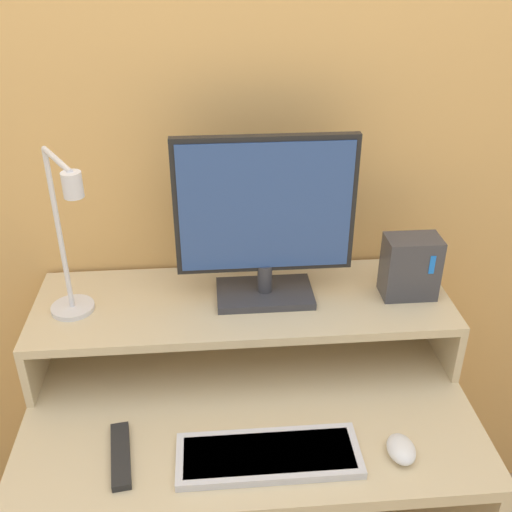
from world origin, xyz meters
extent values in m
cube|color=#E5AD60|center=(0.00, 0.68, 1.25)|extent=(6.00, 0.05, 2.50)
cube|color=beige|center=(0.00, 0.32, 0.74)|extent=(1.02, 0.65, 0.03)
cube|color=beige|center=(0.49, 0.32, 0.36)|extent=(0.03, 0.65, 0.72)
cube|color=beige|center=(-0.50, 0.48, 0.82)|extent=(0.02, 0.33, 0.14)
cube|color=beige|center=(0.50, 0.48, 0.82)|extent=(0.02, 0.33, 0.14)
cube|color=beige|center=(0.00, 0.48, 0.90)|extent=(1.02, 0.33, 0.02)
cube|color=#38383D|center=(0.05, 0.49, 0.92)|extent=(0.23, 0.14, 0.02)
cylinder|color=#38383D|center=(0.05, 0.49, 0.97)|extent=(0.04, 0.04, 0.07)
cube|color=black|center=(0.05, 0.49, 1.16)|extent=(0.42, 0.02, 0.33)
cube|color=#2D4C8C|center=(0.05, 0.48, 1.16)|extent=(0.39, 0.01, 0.31)
cylinder|color=silver|center=(-0.41, 0.47, 0.92)|extent=(0.10, 0.10, 0.01)
cylinder|color=silver|center=(-0.41, 0.47, 1.12)|extent=(0.01, 0.01, 0.39)
cylinder|color=silver|center=(-0.37, 0.40, 1.31)|extent=(0.09, 0.15, 0.01)
cylinder|color=silver|center=(-0.33, 0.33, 1.29)|extent=(0.04, 0.04, 0.05)
cube|color=#3D3D42|center=(0.41, 0.47, 0.99)|extent=(0.13, 0.08, 0.16)
cube|color=#1972F2|center=(0.44, 0.43, 1.02)|extent=(0.01, 0.00, 0.05)
cube|color=silver|center=(0.03, 0.12, 0.76)|extent=(0.38, 0.14, 0.02)
cube|color=#AFAFB3|center=(0.03, 0.12, 0.77)|extent=(0.35, 0.11, 0.01)
ellipsoid|color=white|center=(0.30, 0.11, 0.77)|extent=(0.06, 0.08, 0.04)
cube|color=black|center=(-0.28, 0.15, 0.76)|extent=(0.06, 0.18, 0.02)
camera|label=1|loc=(-0.07, -0.75, 1.72)|focal=42.00mm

